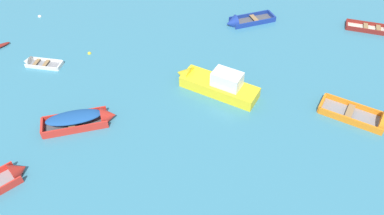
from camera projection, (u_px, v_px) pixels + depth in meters
The scene contains 9 objects.
rowboat_maroon_cluster_outer at pixel (381, 30), 31.24m from camera, with size 4.08×3.03×1.18m.
rowboat_red_near_right at pixel (86, 119), 23.22m from camera, with size 4.62×1.63×1.32m.
rowboat_deep_blue_far_right at pixel (240, 22), 32.11m from camera, with size 4.56×1.96×1.33m.
motor_launch_yellow_foreground_center at pixel (214, 83), 25.47m from camera, with size 5.58×5.17×2.10m.
rowboat_orange_outer_left at pixel (373, 121), 23.37m from camera, with size 4.45×4.25×1.54m.
rowboat_white_back_row_right at pixel (34, 63), 27.93m from camera, with size 3.15×2.03×0.93m.
rowboat_red_far_left at pixel (4, 179), 20.11m from camera, with size 4.21×3.12×1.26m.
mooring_buoy_between_boats_right at pixel (40, 17), 33.15m from camera, with size 0.31×0.31×0.31m, color silver.
mooring_buoy_midfield at pixel (89, 54), 29.03m from camera, with size 0.29×0.29×0.29m, color yellow.
Camera 1 is at (-3.73, 3.54, 16.91)m, focal length 34.62 mm.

